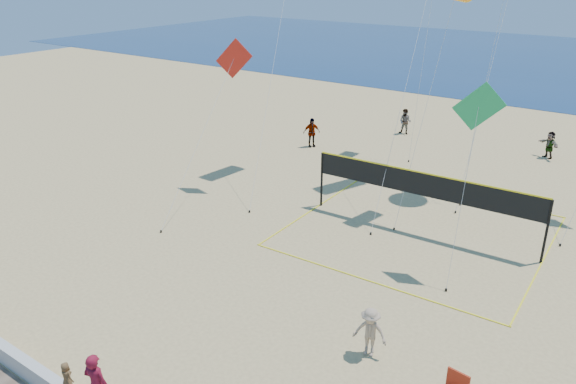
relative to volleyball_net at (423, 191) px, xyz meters
The scene contains 9 objects.
ground 12.04m from the volleyball_net, 92.79° to the right, with size 120.00×120.00×0.00m, color tan.
toddler 15.23m from the volleyball_net, 102.19° to the right, with size 0.38×0.25×0.79m, color brown.
bystander_b 8.85m from the volleyball_net, 76.39° to the right, with size 1.01×0.58×1.56m, color tan.
far_person_0 12.57m from the volleyball_net, 144.89° to the left, with size 1.06×0.44×1.82m, color gray.
far_person_1 13.70m from the volleyball_net, 80.58° to the left, with size 1.47×0.47×1.58m, color gray.
far_person_3 14.77m from the volleyball_net, 117.05° to the left, with size 0.82×0.64×1.69m, color gray.
volleyball_net is the anchor object (origin of this frame).
kite_3 10.65m from the volleyball_net, behind, with size 1.93×6.35×7.42m.
kite_4 5.28m from the volleyball_net, 42.10° to the right, with size 1.79×1.94×7.08m.
Camera 1 is at (8.49, -8.96, 10.70)m, focal length 35.00 mm.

